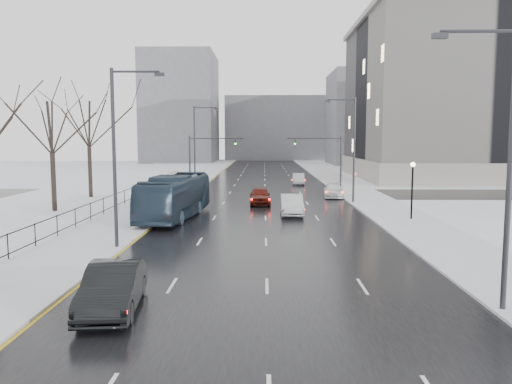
{
  "coord_description": "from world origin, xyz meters",
  "views": [
    {
      "loc": [
        -0.13,
        -7.39,
        6.21
      ],
      "look_at": [
        -0.68,
        26.98,
        2.5
      ],
      "focal_mm": 35.0,
      "sensor_mm": 36.0,
      "label": 1
    }
  ],
  "objects_px": {
    "streetlight_r_mid": "(352,145)",
    "mast_signal_left": "(199,157)",
    "streetlight_l_near": "(118,149)",
    "streetlight_l_far": "(196,143)",
    "tree_park_e": "(91,198)",
    "lamppost_r_mid": "(412,182)",
    "no_uturn_sign": "(354,176)",
    "sedan_right_near": "(292,205)",
    "sedan_right_distant": "(298,179)",
    "streetlight_r_near": "(504,156)",
    "sedan_left_near": "(113,287)",
    "sedan_center_near": "(260,196)",
    "bus": "(175,196)",
    "sedan_right_far": "(334,190)",
    "tree_park_d": "(55,212)",
    "mast_signal_right": "(331,157)"
  },
  "relations": [
    {
      "from": "streetlight_r_mid",
      "to": "mast_signal_left",
      "type": "relative_size",
      "value": 1.54
    },
    {
      "from": "tree_park_d",
      "to": "mast_signal_right",
      "type": "bearing_deg",
      "value": 29.12
    },
    {
      "from": "tree_park_d",
      "to": "lamppost_r_mid",
      "type": "distance_m",
      "value": 29.23
    },
    {
      "from": "sedan_right_far",
      "to": "streetlight_r_mid",
      "type": "bearing_deg",
      "value": -72.95
    },
    {
      "from": "streetlight_l_far",
      "to": "sedan_left_near",
      "type": "xyz_separation_m",
      "value": [
        2.62,
        -42.07,
        -4.73
      ]
    },
    {
      "from": "streetlight_r_mid",
      "to": "bus",
      "type": "relative_size",
      "value": 0.83
    },
    {
      "from": "sedan_right_near",
      "to": "sedan_right_distant",
      "type": "xyz_separation_m",
      "value": [
        2.39,
        26.77,
        -0.09
      ]
    },
    {
      "from": "streetlight_l_far",
      "to": "sedan_right_near",
      "type": "distance_m",
      "value": 22.48
    },
    {
      "from": "mast_signal_left",
      "to": "sedan_left_near",
      "type": "distance_m",
      "value": 38.25
    },
    {
      "from": "no_uturn_sign",
      "to": "sedan_right_near",
      "type": "relative_size",
      "value": 0.54
    },
    {
      "from": "lamppost_r_mid",
      "to": "bus",
      "type": "height_order",
      "value": "lamppost_r_mid"
    },
    {
      "from": "tree_park_d",
      "to": "mast_signal_left",
      "type": "relative_size",
      "value": 1.92
    },
    {
      "from": "sedan_left_near",
      "to": "sedan_right_near",
      "type": "relative_size",
      "value": 1.02
    },
    {
      "from": "streetlight_r_mid",
      "to": "mast_signal_right",
      "type": "distance_m",
      "value": 8.18
    },
    {
      "from": "mast_signal_left",
      "to": "bus",
      "type": "relative_size",
      "value": 0.54
    },
    {
      "from": "streetlight_l_near",
      "to": "sedan_right_distant",
      "type": "relative_size",
      "value": 2.22
    },
    {
      "from": "sedan_right_near",
      "to": "sedan_right_distant",
      "type": "relative_size",
      "value": 1.12
    },
    {
      "from": "streetlight_l_far",
      "to": "bus",
      "type": "relative_size",
      "value": 0.83
    },
    {
      "from": "sedan_right_near",
      "to": "mast_signal_right",
      "type": "bearing_deg",
      "value": 71.54
    },
    {
      "from": "mast_signal_left",
      "to": "no_uturn_sign",
      "type": "relative_size",
      "value": 2.41
    },
    {
      "from": "streetlight_l_far",
      "to": "sedan_left_near",
      "type": "distance_m",
      "value": 42.42
    },
    {
      "from": "tree_park_d",
      "to": "no_uturn_sign",
      "type": "height_order",
      "value": "tree_park_d"
    },
    {
      "from": "bus",
      "to": "mast_signal_right",
      "type": "bearing_deg",
      "value": 55.83
    },
    {
      "from": "streetlight_l_near",
      "to": "sedan_right_distant",
      "type": "distance_m",
      "value": 41.62
    },
    {
      "from": "no_uturn_sign",
      "to": "sedan_right_distant",
      "type": "relative_size",
      "value": 0.6
    },
    {
      "from": "sedan_right_distant",
      "to": "streetlight_r_near",
      "type": "bearing_deg",
      "value": -83.16
    },
    {
      "from": "streetlight_l_near",
      "to": "streetlight_l_far",
      "type": "xyz_separation_m",
      "value": [
        0.0,
        32.0,
        0.0
      ]
    },
    {
      "from": "sedan_right_distant",
      "to": "tree_park_e",
      "type": "bearing_deg",
      "value": -143.34
    },
    {
      "from": "streetlight_r_mid",
      "to": "mast_signal_left",
      "type": "height_order",
      "value": "streetlight_r_mid"
    },
    {
      "from": "mast_signal_left",
      "to": "sedan_right_near",
      "type": "bearing_deg",
      "value": -58.54
    },
    {
      "from": "streetlight_r_near",
      "to": "lamppost_r_mid",
      "type": "distance_m",
      "value": 20.38
    },
    {
      "from": "tree_park_d",
      "to": "streetlight_l_far",
      "type": "distance_m",
      "value": 21.17
    },
    {
      "from": "streetlight_l_far",
      "to": "lamppost_r_mid",
      "type": "bearing_deg",
      "value": -48.94
    },
    {
      "from": "sedan_center_near",
      "to": "sedan_right_distant",
      "type": "height_order",
      "value": "sedan_center_near"
    },
    {
      "from": "mast_signal_left",
      "to": "sedan_left_near",
      "type": "bearing_deg",
      "value": -87.32
    },
    {
      "from": "tree_park_e",
      "to": "lamppost_r_mid",
      "type": "xyz_separation_m",
      "value": [
        29.2,
        -14.0,
        2.94
      ]
    },
    {
      "from": "streetlight_r_near",
      "to": "mast_signal_left",
      "type": "distance_m",
      "value": 41.06
    },
    {
      "from": "tree_park_d",
      "to": "sedan_right_near",
      "type": "distance_m",
      "value": 19.98
    },
    {
      "from": "streetlight_r_near",
      "to": "streetlight_r_mid",
      "type": "xyz_separation_m",
      "value": [
        0.0,
        30.0,
        0.0
      ]
    },
    {
      "from": "no_uturn_sign",
      "to": "sedan_right_distant",
      "type": "height_order",
      "value": "no_uturn_sign"
    },
    {
      "from": "tree_park_d",
      "to": "bus",
      "type": "relative_size",
      "value": 1.04
    },
    {
      "from": "lamppost_r_mid",
      "to": "sedan_right_near",
      "type": "xyz_separation_m",
      "value": [
        -8.89,
        2.58,
        -2.08
      ]
    },
    {
      "from": "sedan_left_near",
      "to": "bus",
      "type": "height_order",
      "value": "bus"
    },
    {
      "from": "streetlight_r_mid",
      "to": "sedan_center_near",
      "type": "bearing_deg",
      "value": -173.61
    },
    {
      "from": "streetlight_r_near",
      "to": "streetlight_l_far",
      "type": "distance_m",
      "value": 45.06
    },
    {
      "from": "sedan_left_near",
      "to": "sedan_center_near",
      "type": "bearing_deg",
      "value": 73.94
    },
    {
      "from": "streetlight_l_far",
      "to": "no_uturn_sign",
      "type": "xyz_separation_m",
      "value": [
        17.37,
        -8.0,
        -3.32
      ]
    },
    {
      "from": "streetlight_r_mid",
      "to": "sedan_center_near",
      "type": "height_order",
      "value": "streetlight_r_mid"
    },
    {
      "from": "streetlight_r_mid",
      "to": "streetlight_l_near",
      "type": "bearing_deg",
      "value": -129.24
    },
    {
      "from": "streetlight_l_near",
      "to": "no_uturn_sign",
      "type": "xyz_separation_m",
      "value": [
        17.37,
        24.0,
        -3.32
      ]
    }
  ]
}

